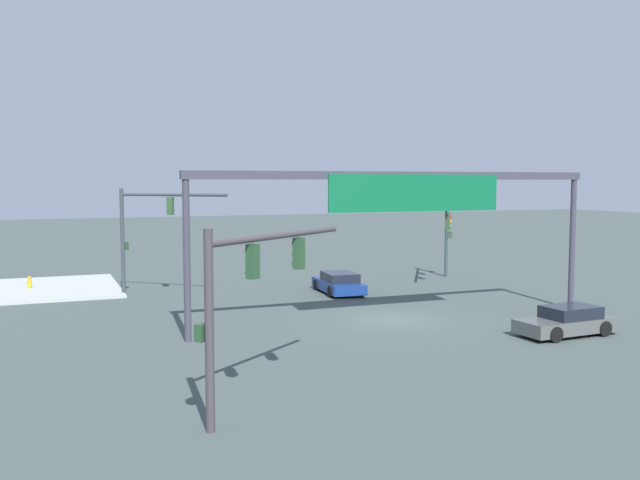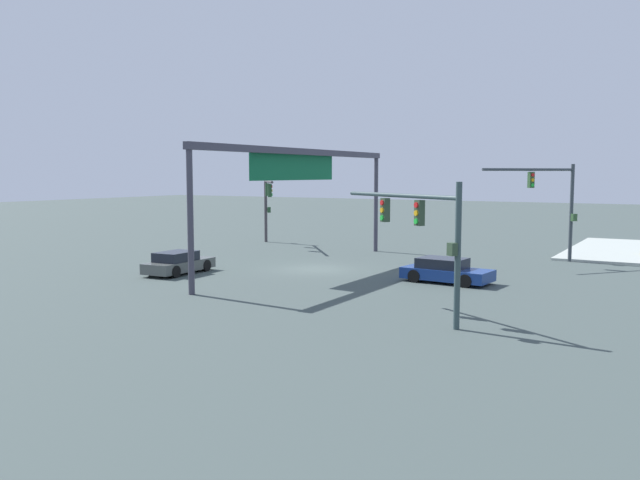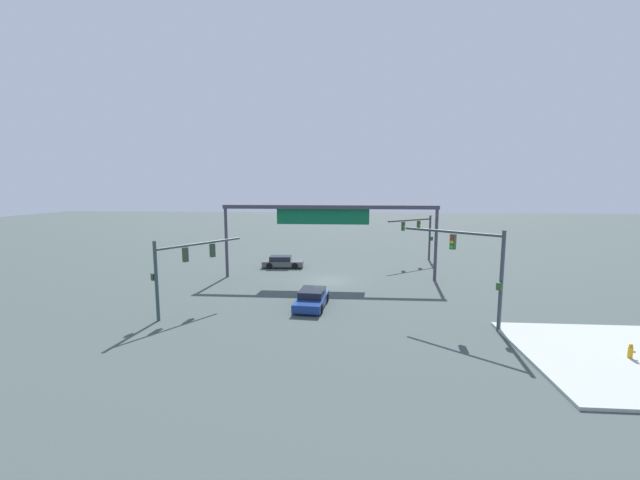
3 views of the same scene
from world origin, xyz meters
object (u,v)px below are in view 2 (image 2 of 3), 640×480
Objects in this scene: traffic_signal_cross_street at (553,196)px; sedan_car_waiting_far at (178,263)px; traffic_signal_opposite_side at (423,224)px; traffic_signal_near_corner at (267,197)px; sedan_car_approaching at (446,271)px.

sedan_car_waiting_far is (-14.71, 16.49, -3.48)m from traffic_signal_cross_street.
traffic_signal_opposite_side is at bearing 36.75° from traffic_signal_cross_street.
traffic_signal_near_corner is at bearing 13.48° from sedan_car_waiting_far.
sedan_car_approaching is (-10.44, -17.84, -3.05)m from traffic_signal_near_corner.
traffic_signal_near_corner reaches higher than sedan_car_approaching.
traffic_signal_opposite_side reaches higher than sedan_car_approaching.
sedan_car_approaching is 14.16m from sedan_car_waiting_far.
sedan_car_approaching is (8.39, 2.02, -2.95)m from traffic_signal_opposite_side.
sedan_car_waiting_far is at bearing 16.93° from traffic_signal_opposite_side.
traffic_signal_near_corner is 1.29× the size of sedan_car_waiting_far.
traffic_signal_cross_street is at bearing 51.03° from traffic_signal_near_corner.
traffic_signal_opposite_side is 1.42× the size of sedan_car_waiting_far.
traffic_signal_opposite_side is (-18.83, -19.86, -0.10)m from traffic_signal_near_corner.
traffic_signal_cross_street reaches higher than traffic_signal_near_corner.
traffic_signal_opposite_side is at bearing -71.46° from sedan_car_approaching.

